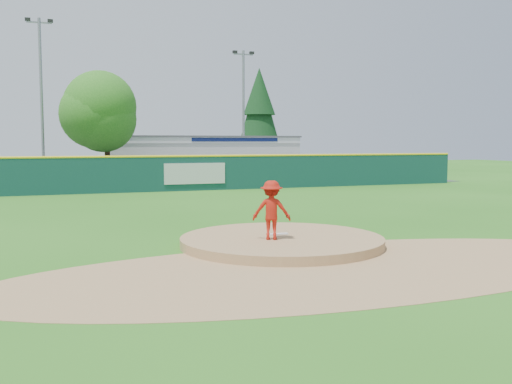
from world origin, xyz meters
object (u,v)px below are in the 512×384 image
object	(u,v)px
pool_building_grp	(198,156)
conifer_tree	(259,113)
pitcher	(272,210)
deciduous_tree	(107,116)
light_pole_left	(41,93)
light_pole_right	(243,108)
van	(117,173)

from	to	relation	value
pool_building_grp	conifer_tree	size ratio (longest dim) A/B	1.60
pitcher	conifer_tree	size ratio (longest dim) A/B	0.16
deciduous_tree	light_pole_left	size ratio (longest dim) A/B	0.67
pitcher	light_pole_right	size ratio (longest dim) A/B	0.16
deciduous_tree	pool_building_grp	bearing A→B (deg)	41.16
van	light_pole_right	size ratio (longest dim) A/B	0.57
van	pool_building_grp	xyz separation A→B (m)	(7.59, 8.49, 0.85)
pool_building_grp	light_pole_right	size ratio (longest dim) A/B	1.52
conifer_tree	light_pole_left	distance (m)	21.03
van	pool_building_grp	distance (m)	11.42
conifer_tree	pitcher	bearing A→B (deg)	-110.29
pool_building_grp	conifer_tree	distance (m)	8.95
pitcher	deciduous_tree	world-z (taller)	deciduous_tree
van	light_pole_right	xyz separation A→B (m)	(10.59, 5.49, 4.73)
van	light_pole_left	size ratio (longest dim) A/B	0.52
pool_building_grp	light_pole_right	distance (m)	5.75
pitcher	light_pole_right	bearing A→B (deg)	-83.34
light_pole_left	light_pole_right	world-z (taller)	light_pole_left
pitcher	conifer_tree	world-z (taller)	conifer_tree
pool_building_grp	pitcher	bearing A→B (deg)	-101.25
pitcher	van	xyz separation A→B (m)	(-1.16, 23.82, -0.22)
pool_building_grp	light_pole_left	distance (m)	13.72
van	conifer_tree	distance (m)	19.78
deciduous_tree	conifer_tree	size ratio (longest dim) A/B	0.77
pool_building_grp	light_pole_left	size ratio (longest dim) A/B	1.38
van	conifer_tree	bearing A→B (deg)	-29.45
light_pole_left	light_pole_right	xyz separation A→B (m)	(15.00, 2.00, -0.51)
deciduous_tree	conifer_tree	distance (m)	18.63
light_pole_left	van	bearing A→B (deg)	-38.40
pitcher	conifer_tree	xyz separation A→B (m)	(13.43, 36.32, 4.52)
deciduous_tree	conifer_tree	world-z (taller)	conifer_tree
pitcher	pool_building_grp	size ratio (longest dim) A/B	0.10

